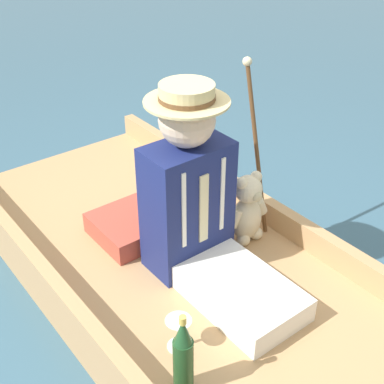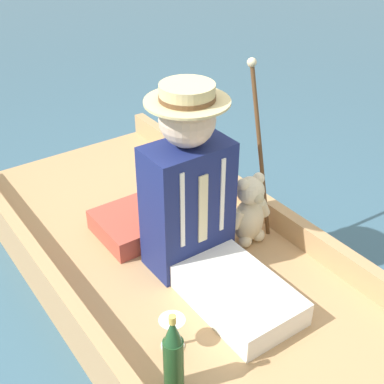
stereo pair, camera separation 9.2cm
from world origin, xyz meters
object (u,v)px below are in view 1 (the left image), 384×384
object	(u,v)px
seated_person	(199,207)
wine_glass	(179,327)
teddy_bear	(247,210)
walking_cane	(255,134)
champagne_bottle	(183,357)

from	to	relation	value
seated_person	wine_glass	distance (m)	0.52
teddy_bear	walking_cane	world-z (taller)	walking_cane
wine_glass	teddy_bear	bearing A→B (deg)	-152.40
seated_person	wine_glass	xyz separation A→B (m)	(0.34, 0.31, -0.23)
seated_person	wine_glass	bearing A→B (deg)	43.33
teddy_bear	champagne_bottle	size ratio (longest dim) A/B	1.04
seated_person	walking_cane	size ratio (longest dim) A/B	1.02
seated_person	teddy_bear	size ratio (longest dim) A/B	2.36
seated_person	wine_glass	world-z (taller)	seated_person
champagne_bottle	wine_glass	bearing A→B (deg)	-121.66
seated_person	champagne_bottle	size ratio (longest dim) A/B	2.45
wine_glass	champagne_bottle	distance (m)	0.20
seated_person	teddy_bear	distance (m)	0.36
wine_glass	walking_cane	world-z (taller)	walking_cane
wine_glass	champagne_bottle	bearing A→B (deg)	58.34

